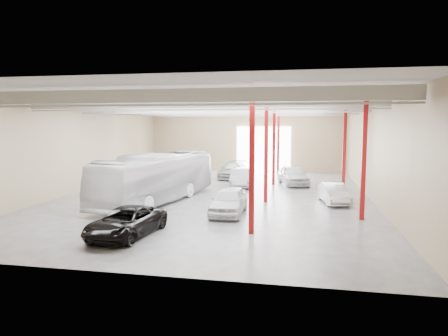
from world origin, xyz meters
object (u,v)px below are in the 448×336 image
(coach_bus, at_px, (157,178))
(car_row_c, at_px, (233,170))
(black_sedan, at_px, (126,222))
(car_row_b, at_px, (240,177))
(car_right_far, at_px, (293,175))
(car_row_a, at_px, (229,201))
(car_right_near, at_px, (333,193))

(coach_bus, xyz_separation_m, car_row_c, (3.07, 12.92, -0.89))
(black_sedan, relative_size, car_row_b, 1.06)
(car_row_b, xyz_separation_m, car_row_c, (-1.47, 5.20, 0.02))
(car_row_b, relative_size, car_row_c, 0.86)
(black_sedan, relative_size, car_row_c, 0.91)
(car_row_c, bearing_deg, car_row_b, -71.29)
(black_sedan, xyz_separation_m, car_right_far, (7.50, 17.89, 0.16))
(coach_bus, relative_size, car_row_c, 2.22)
(car_row_a, bearing_deg, car_row_b, 94.76)
(car_row_b, height_order, car_row_c, car_row_c)
(coach_bus, height_order, car_row_c, coach_bus)
(car_row_a, relative_size, car_row_c, 0.86)
(coach_bus, distance_m, car_row_c, 13.31)
(car_row_c, height_order, car_right_far, car_right_far)
(car_row_c, distance_m, car_right_near, 14.12)
(car_row_b, distance_m, car_row_c, 5.40)
(car_row_b, bearing_deg, black_sedan, -108.72)
(car_right_far, bearing_deg, car_row_c, 135.23)
(black_sedan, bearing_deg, car_right_far, 73.74)
(coach_bus, distance_m, car_row_b, 9.00)
(coach_bus, bearing_deg, car_right_far, 58.17)
(coach_bus, xyz_separation_m, car_right_near, (11.80, 1.81, -0.98))
(coach_bus, relative_size, car_row_b, 2.58)
(black_sedan, bearing_deg, car_row_b, 85.72)
(coach_bus, distance_m, car_right_far, 13.19)
(coach_bus, height_order, car_right_far, coach_bus)
(car_row_a, bearing_deg, black_sedan, -125.91)
(black_sedan, height_order, car_row_c, car_row_c)
(black_sedan, bearing_deg, car_right_near, 50.92)
(car_row_a, bearing_deg, car_row_c, 98.43)
(car_right_far, bearing_deg, car_row_a, -121.57)
(coach_bus, distance_m, black_sedan, 8.48)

